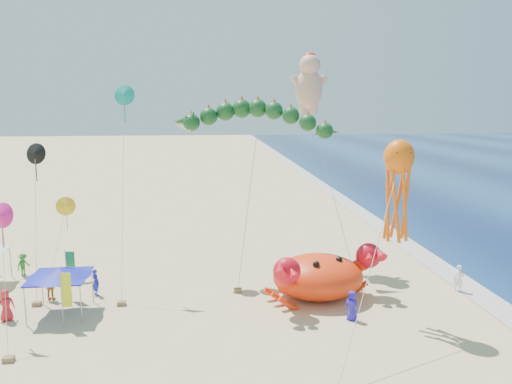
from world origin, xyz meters
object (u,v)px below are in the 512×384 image
canopy_blue (59,273)px  octopus_kite (397,183)px  dragon_kite (255,123)px  crab_inflatable (319,275)px  cherub_kite (309,82)px

canopy_blue → octopus_kite: bearing=-8.4°
dragon_kite → canopy_blue: bearing=-154.4°
crab_inflatable → octopus_kite: octopus_kite is taller
crab_inflatable → octopus_kite: size_ratio=0.76×
dragon_kite → octopus_kite: dragon_kite is taller
octopus_kite → canopy_blue: bearing=171.6°
dragon_kite → cherub_kite: 5.99m
crab_inflatable → dragon_kite: 10.92m
canopy_blue → crab_inflatable: bearing=2.9°
crab_inflatable → cherub_kite: bearing=83.6°
crab_inflatable → canopy_blue: size_ratio=2.19×
crab_inflatable → dragon_kite: (-3.45, 4.87, 9.15)m
dragon_kite → canopy_blue: (-11.76, -5.64, -8.18)m
crab_inflatable → dragon_kite: dragon_kite is taller
dragon_kite → cherub_kite: (4.33, 3.02, 2.83)m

